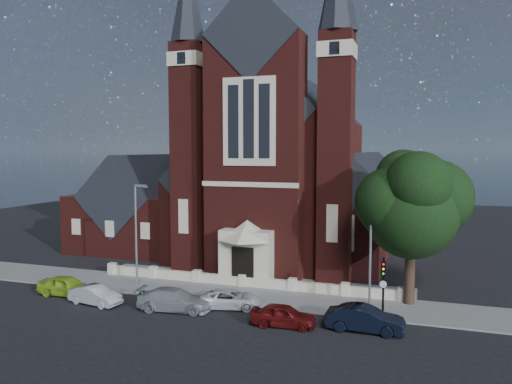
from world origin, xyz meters
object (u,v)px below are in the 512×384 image
parish_hall (143,211)px  car_lime_van (66,286)px  car_silver_a (95,295)px  street_tree (413,206)px  traffic_signal (383,279)px  car_silver_b (175,300)px  car_navy (365,319)px  car_white_suv (229,299)px  church (295,174)px  street_lamp_right (372,243)px  street_lamp_left (137,229)px  car_dark_red (284,315)px

parish_hall → car_lime_van: bearing=-76.1°
parish_hall → car_silver_a: 20.72m
car_lime_van → street_tree: bearing=-78.5°
car_lime_van → parish_hall: bearing=12.5°
traffic_signal → car_silver_b: 13.79m
car_lime_van → car_silver_a: bearing=-109.7°
car_silver_b → car_navy: 12.58m
car_navy → parish_hall: bearing=56.2°
car_lime_van → car_white_suv: car_lime_van is taller
car_lime_van → car_navy: size_ratio=0.94×
street_tree → car_lime_van: 25.58m
church → parish_hall: size_ratio=2.86×
street_tree → car_lime_van: size_ratio=2.46×
church → car_silver_b: bearing=-95.9°
car_lime_van → car_silver_a: size_ratio=1.10×
church → car_silver_a: size_ratio=8.78×
street_tree → street_lamp_right: bearing=-145.7°
traffic_signal → car_lime_van: (-22.59, -2.24, -1.84)m
car_white_suv → street_lamp_left: bearing=58.9°
church → street_lamp_left: church is taller
parish_hall → car_silver_b: bearing=-53.4°
traffic_signal → car_silver_b: traffic_signal is taller
church → traffic_signal: size_ratio=8.72×
street_tree → car_silver_b: size_ratio=2.10×
church → car_lime_van: (-11.59, -22.76, -7.44)m
parish_hall → street_lamp_right: 29.62m
car_dark_red → parish_hall: bearing=45.0°
church → street_lamp_left: (-7.91, -18.94, -3.59)m
street_lamp_right → car_white_suv: size_ratio=1.79×
street_lamp_right → car_navy: street_lamp_right is taller
car_white_suv → traffic_signal: bearing=-98.6°
street_lamp_right → car_silver_b: size_ratio=1.59×
car_silver_b → car_dark_red: car_silver_b is taller
street_lamp_left → car_lime_van: size_ratio=1.86×
car_silver_b → car_white_suv: car_silver_b is taller
parish_hall → car_dark_red: size_ratio=3.02×
car_silver_b → street_tree: bearing=-76.0°
street_tree → street_lamp_left: size_ratio=1.32×
car_silver_a → car_dark_red: (13.61, 0.05, 0.03)m
car_white_suv → car_navy: bearing=-113.8°
car_silver_a → car_white_suv: (9.14, 2.30, -0.03)m
car_lime_van → car_silver_a: (3.34, -1.10, -0.09)m
parish_hall → car_silver_b: (13.61, -18.31, -3.27)m
parish_hall → car_navy: (26.19, -18.13, -3.25)m
church → car_white_suv: (0.89, -21.56, -7.56)m
traffic_signal → car_silver_a: (-19.25, -3.35, -1.93)m
street_lamp_right → car_dark_red: 7.83m
church → car_navy: 26.30m
church → car_lime_van: 26.60m
church → parish_hall: church is taller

